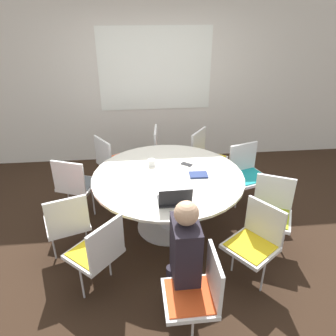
% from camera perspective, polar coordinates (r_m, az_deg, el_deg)
% --- Properties ---
extents(ground_plane, '(16.00, 16.00, 0.00)m').
position_cam_1_polar(ground_plane, '(4.23, 0.00, -10.08)').
color(ground_plane, black).
extents(wall_back, '(8.00, 0.07, 2.70)m').
position_cam_1_polar(wall_back, '(5.53, -2.23, 14.84)').
color(wall_back, silver).
rests_on(wall_back, ground_plane).
extents(conference_table, '(1.77, 1.77, 0.74)m').
position_cam_1_polar(conference_table, '(3.89, 0.00, -3.24)').
color(conference_table, '#B7B7BC').
rests_on(conference_table, ground_plane).
extents(chair_0, '(0.43, 0.45, 0.85)m').
position_cam_1_polar(chair_0, '(2.81, 5.20, -20.55)').
color(chair_0, silver).
rests_on(chair_0, ground_plane).
extents(chair_1, '(0.60, 0.60, 0.85)m').
position_cam_1_polar(chair_1, '(3.36, 14.97, -11.81)').
color(chair_1, silver).
rests_on(chair_1, ground_plane).
extents(chair_2, '(0.58, 0.57, 0.85)m').
position_cam_1_polar(chair_2, '(3.83, 17.57, -6.82)').
color(chair_2, silver).
rests_on(chair_2, ground_plane).
extents(chair_3, '(0.55, 0.54, 0.85)m').
position_cam_1_polar(chair_3, '(4.53, 13.62, -0.48)').
color(chair_3, silver).
rests_on(chair_3, ground_plane).
extents(chair_4, '(0.60, 0.60, 0.85)m').
position_cam_1_polar(chair_4, '(4.90, 6.56, 2.39)').
color(chair_4, silver).
rests_on(chair_4, ground_plane).
extents(chair_5, '(0.47, 0.48, 0.85)m').
position_cam_1_polar(chair_5, '(4.99, -0.67, 3.09)').
color(chair_5, silver).
rests_on(chair_5, ground_plane).
extents(chair_6, '(0.59, 0.60, 0.85)m').
position_cam_1_polar(chair_6, '(4.78, -9.77, 1.45)').
color(chair_6, silver).
rests_on(chair_6, ground_plane).
extents(chair_7, '(0.56, 0.55, 0.85)m').
position_cam_1_polar(chair_7, '(4.30, -15.84, -2.40)').
color(chair_7, silver).
rests_on(chair_7, ground_plane).
extents(chair_8, '(0.55, 0.54, 0.85)m').
position_cam_1_polar(chair_8, '(3.64, -17.15, -8.79)').
color(chair_8, silver).
rests_on(chair_8, ground_plane).
extents(chair_9, '(0.61, 0.61, 0.85)m').
position_cam_1_polar(chair_9, '(3.20, -12.12, -13.81)').
color(chair_9, silver).
rests_on(chair_9, ground_plane).
extents(person_0, '(0.26, 0.36, 1.20)m').
position_cam_1_polar(person_0, '(2.82, 2.70, -14.49)').
color(person_0, '#231E28').
rests_on(person_0, ground_plane).
extents(laptop, '(0.34, 0.25, 0.21)m').
position_cam_1_polar(laptop, '(3.29, 1.17, -5.48)').
color(laptop, '#232326').
rests_on(laptop, conference_table).
extents(spiral_notebook, '(0.22, 0.16, 0.02)m').
position_cam_1_polar(spiral_notebook, '(3.83, 5.33, -1.19)').
color(spiral_notebook, navy).
rests_on(spiral_notebook, conference_table).
extents(coffee_cup, '(0.08, 0.08, 0.08)m').
position_cam_1_polar(coffee_cup, '(4.03, -2.87, 0.97)').
color(coffee_cup, white).
rests_on(coffee_cup, conference_table).
extents(cell_phone, '(0.15, 0.14, 0.01)m').
position_cam_1_polar(cell_phone, '(4.07, 3.26, 0.66)').
color(cell_phone, black).
rests_on(cell_phone, conference_table).
extents(handbag, '(0.36, 0.16, 0.28)m').
position_cam_1_polar(handbag, '(4.35, 17.56, -8.09)').
color(handbag, '#661E56').
rests_on(handbag, ground_plane).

